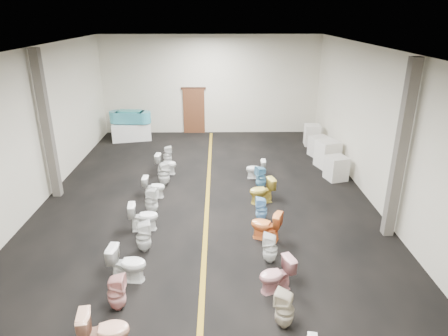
{
  "coord_description": "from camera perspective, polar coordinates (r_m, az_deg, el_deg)",
  "views": [
    {
      "loc": [
        0.36,
        -10.55,
        5.44
      ],
      "look_at": [
        0.52,
        1.0,
        0.89
      ],
      "focal_mm": 32.0,
      "sensor_mm": 36.0,
      "label": 1
    }
  ],
  "objects": [
    {
      "name": "floor",
      "position": [
        11.87,
        -2.45,
        -5.78
      ],
      "size": [
        16.0,
        16.0,
        0.0
      ],
      "primitive_type": "plane",
      "color": "black",
      "rests_on": "ground"
    },
    {
      "name": "ceiling",
      "position": [
        10.59,
        -2.85,
        16.4
      ],
      "size": [
        16.0,
        16.0,
        0.0
      ],
      "primitive_type": "plane",
      "rotation": [
        3.14,
        0.0,
        0.0
      ],
      "color": "black",
      "rests_on": "ground"
    },
    {
      "name": "wall_back",
      "position": [
        18.82,
        -1.92,
        11.74
      ],
      "size": [
        10.0,
        0.0,
        10.0
      ],
      "primitive_type": "plane",
      "rotation": [
        1.57,
        0.0,
        0.0
      ],
      "color": "beige",
      "rests_on": "ground"
    },
    {
      "name": "wall_left",
      "position": [
        12.25,
        -26.78,
        4.08
      ],
      "size": [
        0.0,
        16.0,
        16.0
      ],
      "primitive_type": "plane",
      "rotation": [
        1.57,
        0.0,
        1.57
      ],
      "color": "beige",
      "rests_on": "ground"
    },
    {
      "name": "wall_right",
      "position": [
        11.95,
        22.15,
        4.43
      ],
      "size": [
        0.0,
        16.0,
        16.0
      ],
      "primitive_type": "plane",
      "rotation": [
        1.57,
        0.0,
        -1.57
      ],
      "color": "beige",
      "rests_on": "ground"
    },
    {
      "name": "aisle_stripe",
      "position": [
        11.87,
        -2.45,
        -5.77
      ],
      "size": [
        0.12,
        15.6,
        0.01
      ],
      "primitive_type": "cube",
      "color": "olive",
      "rests_on": "floor"
    },
    {
      "name": "back_door",
      "position": [
        19.03,
        -4.31,
        8.11
      ],
      "size": [
        1.0,
        0.1,
        2.1
      ],
      "primitive_type": "cube",
      "color": "#562D19",
      "rests_on": "floor"
    },
    {
      "name": "door_frame",
      "position": [
        18.83,
        -4.4,
        11.29
      ],
      "size": [
        1.15,
        0.08,
        0.1
      ],
      "primitive_type": "cube",
      "color": "#331C11",
      "rests_on": "back_door"
    },
    {
      "name": "column_left",
      "position": [
        13.02,
        -23.99,
        5.46
      ],
      "size": [
        0.25,
        0.25,
        4.5
      ],
      "primitive_type": "cube",
      "color": "#59544C",
      "rests_on": "floor"
    },
    {
      "name": "column_right",
      "position": [
        10.55,
        23.87,
        2.02
      ],
      "size": [
        0.25,
        0.25,
        4.5
      ],
      "primitive_type": "cube",
      "color": "#59544C",
      "rests_on": "floor"
    },
    {
      "name": "display_table",
      "position": [
        18.54,
        -13.08,
        5.09
      ],
      "size": [
        1.84,
        1.2,
        0.75
      ],
      "primitive_type": "cube",
      "rotation": [
        0.0,
        0.0,
        0.22
      ],
      "color": "white",
      "rests_on": "floor"
    },
    {
      "name": "bathtub",
      "position": [
        18.36,
        -13.26,
        7.17
      ],
      "size": [
        1.85,
        0.77,
        0.55
      ],
      "rotation": [
        0.0,
        0.0,
        -0.1
      ],
      "color": "teal",
      "rests_on": "display_table"
    },
    {
      "name": "appliance_crate_a",
      "position": [
        14.24,
        15.75,
        -0.02
      ],
      "size": [
        0.79,
        0.79,
        0.82
      ],
      "primitive_type": "cube",
      "rotation": [
        0.0,
        0.0,
        0.28
      ],
      "color": "beige",
      "rests_on": "floor"
    },
    {
      "name": "appliance_crate_b",
      "position": [
        15.29,
        14.58,
        1.96
      ],
      "size": [
        0.92,
        0.92,
        1.01
      ],
      "primitive_type": "cube",
      "rotation": [
        0.0,
        0.0,
        0.3
      ],
      "color": "silver",
      "rests_on": "floor"
    },
    {
      "name": "appliance_crate_c",
      "position": [
        16.43,
        13.5,
        3.01
      ],
      "size": [
        0.9,
        0.9,
        0.79
      ],
      "primitive_type": "cube",
      "rotation": [
        0.0,
        0.0,
        0.36
      ],
      "color": "beige",
      "rests_on": "floor"
    },
    {
      "name": "appliance_crate_d",
      "position": [
        17.72,
        12.46,
        4.63
      ],
      "size": [
        0.67,
        0.67,
        0.9
      ],
      "primitive_type": "cube",
      "rotation": [
        0.0,
        0.0,
        -0.06
      ],
      "color": "white",
      "rests_on": "floor"
    },
    {
      "name": "toilet_left_2",
      "position": [
        7.53,
        -16.64,
        -21.41
      ],
      "size": [
        0.88,
        0.58,
        0.84
      ],
      "primitive_type": "imported",
      "rotation": [
        0.0,
        0.0,
        1.72
      ],
      "color": "#DFA182",
      "rests_on": "floor"
    },
    {
      "name": "toilet_left_3",
      "position": [
        8.31,
        -15.1,
        -16.82
      ],
      "size": [
        0.36,
        0.35,
        0.77
      ],
      "primitive_type": "imported",
      "rotation": [
        0.0,
        0.0,
        1.56
      ],
      "color": "#DC9995",
      "rests_on": "floor"
    },
    {
      "name": "toilet_left_4",
      "position": [
        9.01,
        -13.59,
        -13.12
      ],
      "size": [
        0.84,
        0.53,
        0.82
      ],
      "primitive_type": "imported",
      "rotation": [
        0.0,
        0.0,
        1.47
      ],
      "color": "white",
      "rests_on": "floor"
    },
    {
      "name": "toilet_left_5",
      "position": [
        9.9,
        -11.42,
        -9.58
      ],
      "size": [
        0.43,
        0.42,
        0.79
      ],
      "primitive_type": "imported",
      "rotation": [
        0.0,
        0.0,
        1.77
      ],
      "color": "silver",
      "rests_on": "floor"
    },
    {
      "name": "toilet_left_6",
      "position": [
        10.82,
        -11.42,
        -6.79
      ],
      "size": [
        0.8,
        0.52,
        0.77
      ],
      "primitive_type": "imported",
      "rotation": [
        0.0,
        0.0,
        1.69
      ],
      "color": "white",
      "rests_on": "floor"
    },
    {
      "name": "toilet_left_7",
      "position": [
        11.58,
        -10.33,
        -4.65
      ],
      "size": [
        0.43,
        0.42,
        0.81
      ],
      "primitive_type": "imported",
      "rotation": [
        0.0,
        0.0,
        1.4
      ],
      "color": "white",
      "rests_on": "floor"
    },
    {
      "name": "toilet_left_8",
      "position": [
        12.61,
        -9.96,
        -2.67
      ],
      "size": [
        0.69,
        0.41,
        0.69
      ],
      "primitive_type": "imported",
      "rotation": [
        0.0,
        0.0,
        1.54
      ],
      "color": "white",
      "rests_on": "floor"
    },
    {
      "name": "toilet_left_9",
      "position": [
        13.38,
        -8.58,
        -0.81
      ],
      "size": [
        0.48,
        0.47,
        0.83
      ],
      "primitive_type": "imported",
      "rotation": [
        0.0,
        0.0,
        1.9
      ],
      "color": "silver",
      "rests_on": "floor"
    },
    {
      "name": "toilet_left_10",
      "position": [
        14.34,
        -8.28,
        0.59
      ],
      "size": [
        0.76,
        0.48,
        0.74
      ],
      "primitive_type": "imported",
      "rotation": [
        0.0,
        0.0,
        1.49
      ],
      "color": "white",
      "rests_on": "floor"
    },
    {
      "name": "toilet_left_11",
      "position": [
        15.29,
        -8.07,
        1.85
      ],
      "size": [
        0.37,
        0.36,
        0.7
      ],
      "primitive_type": "imported",
      "rotation": [
        0.0,
        0.0,
        1.72
      ],
      "color": "white",
      "rests_on": "floor"
    },
    {
      "name": "toilet_right_2",
      "position": [
        7.77,
        8.66,
        -19.33
      ],
      "size": [
        0.47,
        0.47,
        0.78
      ],
      "primitive_type": "imported",
      "rotation": [
        0.0,
        0.0,
        -2.0
      ],
      "color": "beige",
      "rests_on": "floor"
    },
    {
      "name": "toilet_right_3",
      "position": [
        8.57,
        7.47,
        -14.93
      ],
      "size": [
        0.84,
        0.65,
        0.75
      ],
      "primitive_type": "imported",
      "rotation": [
        0.0,
        0.0,
        -1.21
      ],
      "color": "#D38F92",
      "rests_on": "floor"
    },
    {
      "name": "toilet_right_4",
      "position": [
        9.39,
        6.61,
        -11.33
      ],
      "size": [
        0.4,
        0.4,
        0.74
      ],
      "primitive_type": "imported",
      "rotation": [
        0.0,
        0.0,
        -1.79
      ],
      "color": "white",
      "rests_on": "floor"
    },
    {
      "name": "toilet_right_5",
      "position": [
        10.23,
        6.0,
        -8.14
      ],
      "size": [
        0.89,
        0.71,
        0.79
      ],
      "primitive_type": "imported",
      "rotation": [
        0.0,
        0.0,
        -1.98
      ],
      "color": "orange",
      "rests_on": "floor"
    },
    {
      "name": "toilet_right_6",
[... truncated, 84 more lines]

